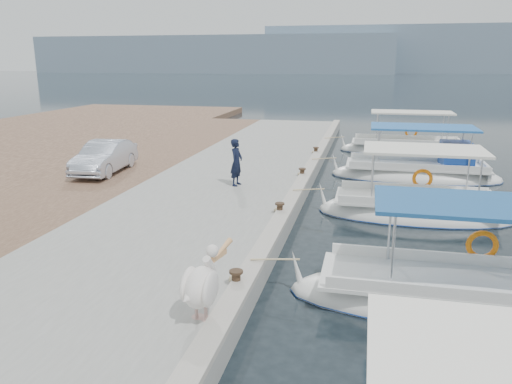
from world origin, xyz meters
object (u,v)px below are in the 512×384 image
at_px(fishing_caique_e, 406,150).
at_px(pelican, 202,285).
at_px(fisherman, 236,162).
at_px(fishing_caique_c, 414,212).
at_px(fishing_caique_d, 418,174).
at_px(parked_car, 105,157).
at_px(fishing_caique_b, 472,303).

distance_m(fishing_caique_e, pelican, 21.14).
bearing_deg(fisherman, fishing_caique_c, -88.83).
height_order(fishing_caique_c, pelican, fishing_caique_c).
distance_m(pelican, fisherman, 9.65).
distance_m(fishing_caique_d, fishing_caique_e, 6.33).
relative_size(fishing_caique_e, parked_car, 1.85).
xyz_separation_m(fishing_caique_b, fishing_caique_e, (-0.19, 18.14, 0.00)).
distance_m(fishing_caique_b, fishing_caique_c, 6.25).
distance_m(fishing_caique_b, pelican, 5.58).
distance_m(fishing_caique_d, pelican, 15.07).
relative_size(fishing_caique_c, fishing_caique_d, 0.87).
bearing_deg(fishing_caique_c, fishing_caique_d, 84.18).
height_order(fishing_caique_b, fishing_caique_e, same).
distance_m(fishing_caique_d, parked_car, 13.05).
distance_m(fishing_caique_c, parked_car, 12.02).
distance_m(fishing_caique_d, fisherman, 8.32).
height_order(pelican, fisherman, fisherman).
relative_size(fishing_caique_c, pelican, 3.83).
height_order(fishing_caique_c, fishing_caique_d, same).
relative_size(fishing_caique_b, fishing_caique_d, 1.06).
bearing_deg(fishing_caique_c, fishing_caique_e, 87.72).
bearing_deg(fishing_caique_b, fisherman, 134.11).
xyz_separation_m(fishing_caique_b, pelican, (-4.92, -2.44, 1.01)).
bearing_deg(fishing_caique_d, pelican, -108.71).
bearing_deg(fishing_caique_d, fishing_caique_e, 90.87).
bearing_deg(fishing_caique_c, pelican, -116.19).
bearing_deg(fishing_caique_c, fishing_caique_b, -83.88).
bearing_deg(pelican, fishing_caique_b, 26.34).
height_order(pelican, parked_car, parked_car).
distance_m(fishing_caique_c, pelican, 9.69).
height_order(fishing_caique_d, parked_car, fishing_caique_d).
xyz_separation_m(fishing_caique_b, fisherman, (-6.81, 7.02, 1.22)).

